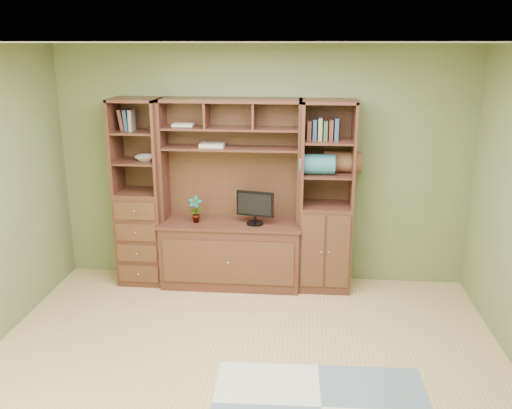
# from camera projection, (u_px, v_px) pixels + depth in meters

# --- Properties ---
(room) EXTENTS (4.60, 4.10, 2.64)m
(room) POSITION_uv_depth(u_px,v_px,m) (240.00, 224.00, 4.03)
(room) COLOR tan
(room) RESTS_ON ground
(center_hutch) EXTENTS (1.54, 0.53, 2.05)m
(center_hutch) POSITION_uv_depth(u_px,v_px,m) (230.00, 196.00, 5.80)
(center_hutch) COLOR #4B251A
(center_hutch) RESTS_ON ground
(left_tower) EXTENTS (0.50, 0.45, 2.05)m
(left_tower) POSITION_uv_depth(u_px,v_px,m) (140.00, 193.00, 5.92)
(left_tower) COLOR #4B251A
(left_tower) RESTS_ON ground
(right_tower) EXTENTS (0.55, 0.45, 2.05)m
(right_tower) POSITION_uv_depth(u_px,v_px,m) (326.00, 198.00, 5.74)
(right_tower) COLOR #4B251A
(right_tower) RESTS_ON ground
(rug) EXTENTS (1.67, 1.14, 0.01)m
(rug) POSITION_uv_depth(u_px,v_px,m) (321.00, 407.00, 4.01)
(rug) COLOR #A5ABAB
(rug) RESTS_ON ground
(monitor) EXTENTS (0.44, 0.27, 0.50)m
(monitor) POSITION_uv_depth(u_px,v_px,m) (255.00, 202.00, 5.75)
(monitor) COLOR black
(monitor) RESTS_ON center_hutch
(orchid) EXTENTS (0.15, 0.10, 0.29)m
(orchid) POSITION_uv_depth(u_px,v_px,m) (195.00, 209.00, 5.84)
(orchid) COLOR #964A32
(orchid) RESTS_ON center_hutch
(magazines) EXTENTS (0.26, 0.19, 0.04)m
(magazines) POSITION_uv_depth(u_px,v_px,m) (212.00, 145.00, 5.75)
(magazines) COLOR #BBAC9F
(magazines) RESTS_ON center_hutch
(bowl) EXTENTS (0.22, 0.22, 0.05)m
(bowl) POSITION_uv_depth(u_px,v_px,m) (146.00, 158.00, 5.80)
(bowl) COLOR white
(bowl) RESTS_ON left_tower
(blanket_teal) EXTENTS (0.37, 0.21, 0.21)m
(blanket_teal) POSITION_uv_depth(u_px,v_px,m) (317.00, 164.00, 5.60)
(blanket_teal) COLOR #2A686E
(blanket_teal) RESTS_ON right_tower
(blanket_red) EXTENTS (0.40, 0.22, 0.22)m
(blanket_red) POSITION_uv_depth(u_px,v_px,m) (343.00, 162.00, 5.70)
(blanket_red) COLOR brown
(blanket_red) RESTS_ON right_tower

